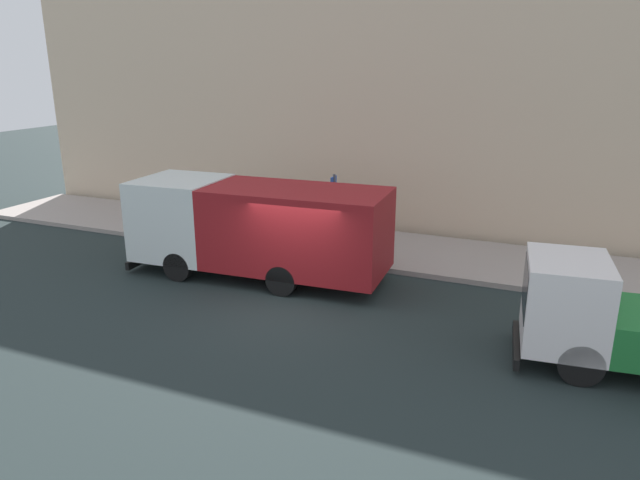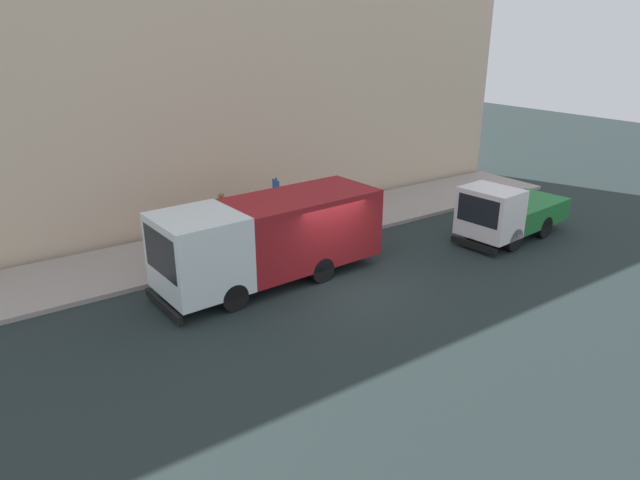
% 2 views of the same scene
% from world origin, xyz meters
% --- Properties ---
extents(ground, '(80.00, 80.00, 0.00)m').
position_xyz_m(ground, '(0.00, 0.00, 0.00)').
color(ground, '#212B2B').
extents(sidewalk, '(3.89, 30.00, 0.16)m').
position_xyz_m(sidewalk, '(4.94, 0.00, 0.08)').
color(sidewalk, '#A0958E').
rests_on(sidewalk, ground).
extents(building_facade, '(0.50, 30.00, 9.03)m').
position_xyz_m(building_facade, '(7.39, 0.00, 4.52)').
color(building_facade, beige).
rests_on(building_facade, ground).
extents(large_utility_truck, '(2.83, 7.59, 2.71)m').
position_xyz_m(large_utility_truck, '(1.33, 1.70, 1.53)').
color(large_utility_truck, white).
rests_on(large_utility_truck, ground).
extents(small_flatbed_truck, '(2.51, 5.21, 2.23)m').
position_xyz_m(small_flatbed_truck, '(-0.53, -7.70, 1.05)').
color(small_flatbed_truck, white).
rests_on(small_flatbed_truck, ground).
extents(pedestrian_walking, '(0.40, 0.40, 1.66)m').
position_xyz_m(pedestrian_walking, '(4.55, 3.62, 1.04)').
color(pedestrian_walking, brown).
rests_on(pedestrian_walking, sidewalk).
extents(pedestrian_standing, '(0.39, 0.39, 1.75)m').
position_xyz_m(pedestrian_standing, '(5.58, 1.35, 1.09)').
color(pedestrian_standing, black).
rests_on(pedestrian_standing, sidewalk).
extents(pedestrian_third, '(0.47, 0.47, 1.78)m').
position_xyz_m(pedestrian_third, '(3.77, 4.27, 1.09)').
color(pedestrian_third, black).
rests_on(pedestrian_third, sidewalk).
extents(street_sign_post, '(0.44, 0.08, 2.59)m').
position_xyz_m(street_sign_post, '(3.45, 0.19, 1.68)').
color(street_sign_post, '#4C5156').
rests_on(street_sign_post, sidewalk).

